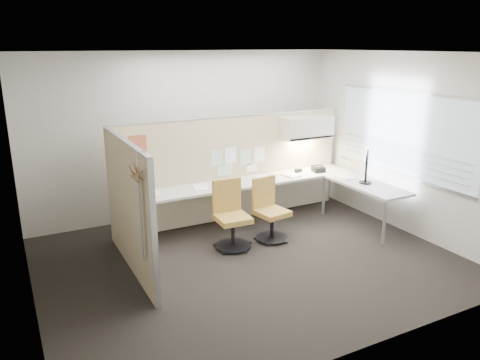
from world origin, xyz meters
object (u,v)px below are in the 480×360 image
chair_left (231,217)px  chair_right (269,211)px  monitor (367,166)px  desk (266,189)px  phone (318,169)px

chair_left → chair_right: (0.65, -0.01, -0.02)m
chair_left → monitor: bearing=-3.7°
chair_left → monitor: size_ratio=2.01×
desk → chair_left: (-0.94, -0.58, -0.14)m
desk → chair_left: bearing=-148.1°
chair_right → monitor: 1.77m
monitor → chair_right: bearing=126.0°
monitor → phone: 0.99m
chair_right → monitor: bearing=-17.7°
chair_right → monitor: size_ratio=1.91×
desk → monitor: (1.37, -0.84, 0.41)m
phone → chair_right: bearing=-145.1°
chair_left → phone: bearing=20.8°
monitor → phone: size_ratio=2.10×
desk → chair_right: (-0.29, -0.59, -0.16)m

